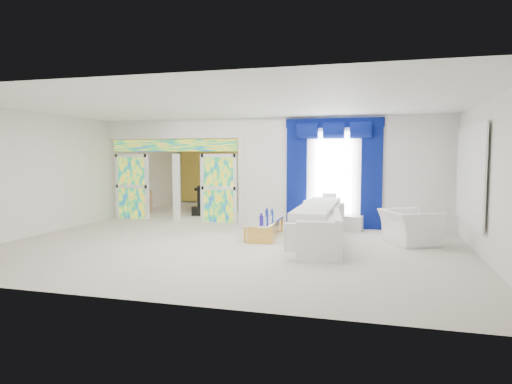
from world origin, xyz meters
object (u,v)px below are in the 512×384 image
(white_sofa, at_px, (319,226))
(grand_piano, at_px, (222,197))
(coffee_table, at_px, (265,229))
(armchair, at_px, (409,227))
(console_table, at_px, (340,223))

(white_sofa, bearing_deg, grand_piano, 121.82)
(coffee_table, relative_size, armchair, 1.48)
(console_table, xyz_separation_m, grand_piano, (-4.45, 3.26, 0.27))
(grand_piano, bearing_deg, console_table, -43.59)
(console_table, bearing_deg, grand_piano, 143.77)
(armchair, xyz_separation_m, grand_piano, (-6.07, 4.78, 0.08))
(white_sofa, height_order, armchair, armchair)
(white_sofa, distance_m, console_table, 1.90)
(console_table, relative_size, grand_piano, 0.63)
(console_table, bearing_deg, armchair, -43.23)
(armchair, bearing_deg, coffee_table, 64.42)
(white_sofa, relative_size, grand_piano, 2.17)
(armchair, bearing_deg, white_sofa, 73.64)
(coffee_table, bearing_deg, armchair, 0.68)
(console_table, bearing_deg, white_sofa, -99.91)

